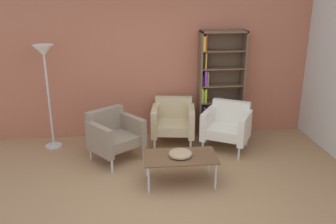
{
  "coord_description": "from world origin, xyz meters",
  "views": [
    {
      "loc": [
        -0.38,
        -3.83,
        2.55
      ],
      "look_at": [
        0.1,
        0.84,
        0.95
      ],
      "focal_mm": 38.29,
      "sensor_mm": 36.0,
      "label": 1
    }
  ],
  "objects_px": {
    "armchair_spare_guest": "(173,121)",
    "armchair_corner_red": "(227,125)",
    "armchair_by_bookshelf": "(114,134)",
    "floor_lamp_torchiere": "(45,63)",
    "bookshelf_tall": "(217,86)",
    "coffee_table_low": "(180,158)",
    "decorative_bowl": "(180,154)"
  },
  "relations": [
    {
      "from": "bookshelf_tall",
      "to": "coffee_table_low",
      "type": "bearing_deg",
      "value": -117.59
    },
    {
      "from": "armchair_corner_red",
      "to": "coffee_table_low",
      "type": "bearing_deg",
      "value": -101.74
    },
    {
      "from": "armchair_spare_guest",
      "to": "armchair_by_bookshelf",
      "type": "relative_size",
      "value": 0.84
    },
    {
      "from": "coffee_table_low",
      "to": "armchair_by_bookshelf",
      "type": "height_order",
      "value": "armchair_by_bookshelf"
    },
    {
      "from": "decorative_bowl",
      "to": "armchair_spare_guest",
      "type": "height_order",
      "value": "armchair_spare_guest"
    },
    {
      "from": "floor_lamp_torchiere",
      "to": "armchair_by_bookshelf",
      "type": "bearing_deg",
      "value": -28.07
    },
    {
      "from": "armchair_corner_red",
      "to": "floor_lamp_torchiere",
      "type": "bearing_deg",
      "value": -157.31
    },
    {
      "from": "coffee_table_low",
      "to": "armchair_by_bookshelf",
      "type": "distance_m",
      "value": 1.26
    },
    {
      "from": "bookshelf_tall",
      "to": "coffee_table_low",
      "type": "height_order",
      "value": "bookshelf_tall"
    },
    {
      "from": "decorative_bowl",
      "to": "coffee_table_low",
      "type": "bearing_deg",
      "value": 180.0
    },
    {
      "from": "armchair_by_bookshelf",
      "to": "armchair_corner_red",
      "type": "bearing_deg",
      "value": -31.01
    },
    {
      "from": "armchair_spare_guest",
      "to": "floor_lamp_torchiere",
      "type": "xyz_separation_m",
      "value": [
        -2.06,
        0.05,
        1.03
      ]
    },
    {
      "from": "armchair_spare_guest",
      "to": "armchair_corner_red",
      "type": "bearing_deg",
      "value": -11.13
    },
    {
      "from": "coffee_table_low",
      "to": "armchair_spare_guest",
      "type": "xyz_separation_m",
      "value": [
        0.06,
        1.36,
        0.05
      ]
    },
    {
      "from": "coffee_table_low",
      "to": "armchair_spare_guest",
      "type": "bearing_deg",
      "value": 87.47
    },
    {
      "from": "bookshelf_tall",
      "to": "armchair_spare_guest",
      "type": "xyz_separation_m",
      "value": [
        -0.82,
        -0.32,
        -0.52
      ]
    },
    {
      "from": "bookshelf_tall",
      "to": "armchair_by_bookshelf",
      "type": "relative_size",
      "value": 2.0
    },
    {
      "from": "armchair_by_bookshelf",
      "to": "decorative_bowl",
      "type": "bearing_deg",
      "value": -79.58
    },
    {
      "from": "armchair_by_bookshelf",
      "to": "floor_lamp_torchiere",
      "type": "xyz_separation_m",
      "value": [
        -1.06,
        0.57,
        1.03
      ]
    },
    {
      "from": "decorative_bowl",
      "to": "armchair_corner_red",
      "type": "relative_size",
      "value": 0.34
    },
    {
      "from": "decorative_bowl",
      "to": "armchair_spare_guest",
      "type": "bearing_deg",
      "value": 87.47
    },
    {
      "from": "coffee_table_low",
      "to": "floor_lamp_torchiere",
      "type": "height_order",
      "value": "floor_lamp_torchiere"
    },
    {
      "from": "coffee_table_low",
      "to": "armchair_corner_red",
      "type": "distance_m",
      "value": 1.41
    },
    {
      "from": "bookshelf_tall",
      "to": "floor_lamp_torchiere",
      "type": "height_order",
      "value": "bookshelf_tall"
    },
    {
      "from": "coffee_table_low",
      "to": "floor_lamp_torchiere",
      "type": "bearing_deg",
      "value": 144.69
    },
    {
      "from": "armchair_by_bookshelf",
      "to": "bookshelf_tall",
      "type": "bearing_deg",
      "value": -12.75
    },
    {
      "from": "coffee_table_low",
      "to": "armchair_spare_guest",
      "type": "height_order",
      "value": "armchair_spare_guest"
    },
    {
      "from": "coffee_table_low",
      "to": "armchair_corner_red",
      "type": "relative_size",
      "value": 1.07
    },
    {
      "from": "decorative_bowl",
      "to": "floor_lamp_torchiere",
      "type": "bearing_deg",
      "value": 144.69
    },
    {
      "from": "decorative_bowl",
      "to": "floor_lamp_torchiere",
      "type": "height_order",
      "value": "floor_lamp_torchiere"
    },
    {
      "from": "armchair_spare_guest",
      "to": "armchair_by_bookshelf",
      "type": "bearing_deg",
      "value": -144.45
    },
    {
      "from": "coffee_table_low",
      "to": "armchair_spare_guest",
      "type": "relative_size",
      "value": 1.25
    }
  ]
}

